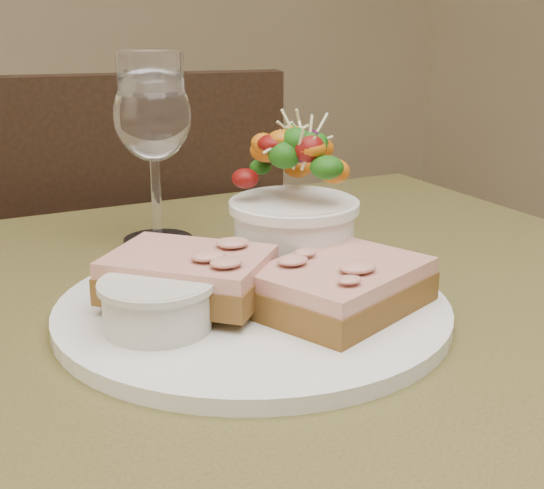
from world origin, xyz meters
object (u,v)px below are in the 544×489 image
chair_far (131,434)px  salad_bowl (294,202)px  sandwich_back (189,274)px  wine_glass (153,121)px  sandwich_front (341,286)px  cafe_table (280,439)px  dinner_plate (253,309)px  ramekin (157,302)px

chair_far → salad_bowl: (0.01, -0.56, 0.53)m
sandwich_back → salad_bowl: salad_bowl is taller
wine_glass → sandwich_front: bearing=-77.6°
cafe_table → sandwich_back: (-0.06, 0.04, 0.14)m
sandwich_front → sandwich_back: (-0.10, 0.06, 0.01)m
sandwich_back → sandwich_front: bearing=14.6°
dinner_plate → wine_glass: 0.25m
cafe_table → chair_far: chair_far is taller
chair_far → wine_glass: size_ratio=5.14×
cafe_table → salad_bowl: bearing=55.4°
salad_bowl → wine_glass: 0.18m
sandwich_front → sandwich_back: size_ratio=1.05×
sandwich_front → salad_bowl: 0.10m
dinner_plate → salad_bowl: 0.11m
sandwich_front → ramekin: (-0.14, 0.03, 0.00)m
sandwich_front → cafe_table: bearing=131.8°
chair_far → ramekin: chair_far is taller
dinner_plate → sandwich_front: (0.05, -0.04, 0.02)m
dinner_plate → sandwich_front: 0.07m
dinner_plate → salad_bowl: size_ratio=2.39×
chair_far → wine_glass: (-0.06, -0.39, 0.58)m
cafe_table → ramekin: (-0.09, 0.01, 0.13)m
dinner_plate → wine_glass: bearing=90.5°
sandwich_back → ramekin: size_ratio=1.91×
chair_far → wine_glass: bearing=92.6°
sandwich_front → sandwich_back: bearing=127.8°
wine_glass → cafe_table: bearing=-86.1°
wine_glass → chair_far: bearing=80.9°
sandwich_back → ramekin: bearing=-93.0°
salad_bowl → dinner_plate: bearing=-139.8°
sandwich_back → wine_glass: 0.22m
wine_glass → salad_bowl: bearing=-67.4°
sandwich_front → dinner_plate: bearing=122.3°
dinner_plate → ramekin: 0.09m
chair_far → dinner_plate: 0.77m
chair_far → ramekin: (-0.14, -0.63, 0.49)m
sandwich_front → salad_bowl: (0.01, 0.10, 0.04)m
cafe_table → chair_far: size_ratio=0.89×
dinner_plate → ramekin: ramekin is taller
dinner_plate → sandwich_back: sandwich_back is taller
chair_far → salad_bowl: 0.77m
cafe_table → salad_bowl: size_ratio=6.30×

